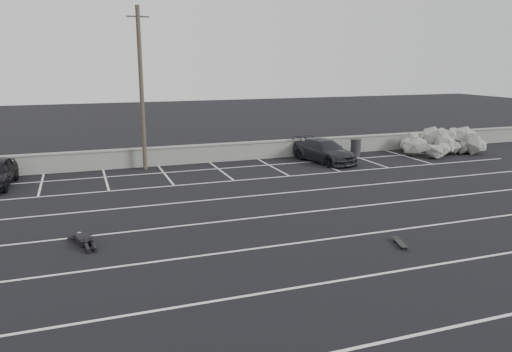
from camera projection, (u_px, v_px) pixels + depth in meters
name	position (u px, v px, depth m)	size (l,w,h in m)	color
ground	(287.00, 244.00, 16.18)	(120.00, 120.00, 0.00)	black
seawall	(192.00, 154.00, 28.89)	(50.00, 0.45, 1.06)	gray
stall_lines	(242.00, 208.00, 20.19)	(36.00, 20.05, 0.01)	silver
car_right	(324.00, 151.00, 29.26)	(1.84, 4.52, 1.31)	#222328
utility_pole	(141.00, 89.00, 26.38)	(1.15, 0.23, 8.60)	#4C4238
trash_bin	(356.00, 147.00, 31.08)	(0.91, 0.91, 1.07)	#262528
riprap_pile	(441.00, 145.00, 31.89)	(5.48, 3.85, 1.41)	#9A9890
person	(83.00, 236.00, 16.32)	(1.32, 2.32, 0.44)	black
skateboard	(400.00, 243.00, 16.08)	(0.44, 0.86, 0.10)	black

